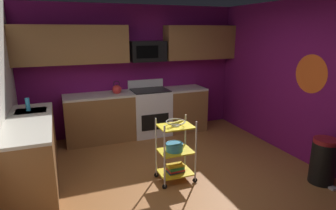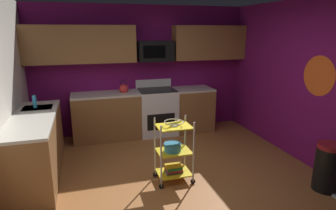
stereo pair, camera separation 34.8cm
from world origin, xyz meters
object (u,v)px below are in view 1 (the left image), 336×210
microwave (147,51)px  kettle (117,89)px  rolling_cart (176,151)px  trash_can (323,161)px  mixing_bowl_large (174,147)px  dish_soap_bottle (28,104)px  fruit_bowl (176,123)px  book_stack (175,168)px  oven_range (150,111)px

microwave → kettle: 0.98m
rolling_cart → trash_can: 2.08m
rolling_cart → kettle: (-0.41, 1.97, 0.55)m
mixing_bowl_large → dish_soap_bottle: 2.31m
kettle → trash_can: (2.32, -2.79, -0.67)m
mixing_bowl_large → trash_can: 2.10m
microwave → fruit_bowl: (-0.26, -2.08, -0.82)m
kettle → microwave: bearing=9.2°
fruit_bowl → mixing_bowl_large: bearing=-180.0°
microwave → book_stack: size_ratio=2.78×
oven_range → dish_soap_bottle: (-2.18, -0.76, 0.54)m
fruit_bowl → trash_can: fruit_bowl is taller
oven_range → kettle: kettle is taller
oven_range → microwave: 1.23m
rolling_cart → kettle: bearing=101.8°
microwave → trash_can: size_ratio=1.06×
kettle → dish_soap_bottle: kettle is taller
mixing_bowl_large → trash_can: size_ratio=0.38×
rolling_cart → fruit_bowl: 0.43m
fruit_bowl → kettle: size_ratio=1.03×
fruit_bowl → dish_soap_bottle: size_ratio=1.36×
rolling_cart → kettle: size_ratio=3.47×
rolling_cart → kettle: 2.08m
oven_range → rolling_cart: oven_range is taller
fruit_bowl → book_stack: fruit_bowl is taller
trash_can → fruit_bowl: bearing=156.8°
book_stack → trash_can: size_ratio=0.38×
trash_can → kettle: bearing=129.8°
rolling_cart → dish_soap_bottle: 2.34m
oven_range → kettle: 0.85m
book_stack → dish_soap_bottle: 2.42m
microwave → book_stack: bearing=-97.1°
oven_range → microwave: microwave is taller
rolling_cart → book_stack: rolling_cart is taller
oven_range → book_stack: size_ratio=4.37×
oven_range → fruit_bowl: size_ratio=4.04×
rolling_cart → book_stack: size_ratio=3.64×
oven_range → trash_can: size_ratio=1.67×
oven_range → fruit_bowl: (-0.26, -1.97, 0.40)m
oven_range → mixing_bowl_large: bearing=-98.0°
fruit_bowl → kettle: 2.02m
oven_range → kettle: (-0.67, -0.00, 0.52)m
trash_can → book_stack: bearing=156.8°
book_stack → trash_can: trash_can is taller
rolling_cart → book_stack: 0.27m
oven_range → book_stack: oven_range is taller
microwave → kettle: (-0.67, -0.11, -0.70)m
oven_range → rolling_cart: size_ratio=1.20×
mixing_bowl_large → rolling_cart: bearing=0.0°
fruit_bowl → book_stack: (-0.00, 0.00, -0.69)m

